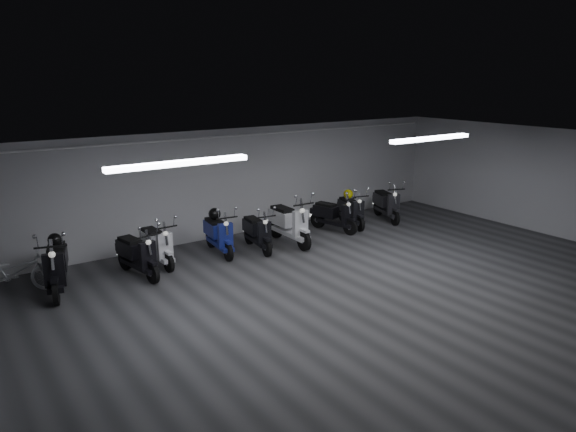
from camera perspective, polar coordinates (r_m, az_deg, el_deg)
floor at (r=10.24m, az=7.35°, el=-8.84°), size 14.00×10.00×0.01m
ceiling at (r=9.47m, az=7.91°, el=6.92°), size 14.00×10.00×0.01m
back_wall at (r=13.76m, az=-6.51°, el=3.53°), size 14.00×0.01×2.80m
right_wall at (r=15.27m, az=27.54°, el=3.06°), size 0.01×10.00×2.80m
fluor_strip_left at (r=8.69m, az=-11.62°, el=5.60°), size 2.40×0.18×0.08m
fluor_strip_right at (r=12.32m, az=15.17°, el=8.08°), size 2.40×0.18×0.08m
conduit at (r=13.50m, az=-6.49°, el=8.55°), size 13.60×0.05×0.05m
scooter_0 at (r=11.13m, az=-23.80°, el=-4.22°), size 1.09×1.96×1.39m
scooter_1 at (r=11.44m, az=-15.99°, el=-3.33°), size 0.85×1.76×1.26m
scooter_2 at (r=12.01m, az=-13.99°, el=-2.37°), size 0.63×1.69×1.24m
scooter_4 at (r=12.49m, az=-7.50°, el=-1.33°), size 0.75×1.74×1.26m
scooter_5 at (r=12.68m, az=-3.33°, el=-1.13°), size 0.74×1.66×1.19m
scooter_6 at (r=13.10m, az=0.14°, el=-0.05°), size 0.68×1.93×1.42m
scooter_7 at (r=14.24m, az=4.98°, el=0.67°), size 0.93×1.70×1.21m
scooter_8 at (r=14.78m, az=6.88°, el=1.14°), size 0.93×1.69×1.20m
scooter_9 at (r=15.55m, az=10.63°, el=1.83°), size 1.12×1.81×1.28m
bicycle at (r=11.44m, az=-27.53°, el=-4.95°), size 1.76×0.89×1.09m
helmet_0 at (r=12.62m, az=-7.93°, el=0.22°), size 0.29×0.29×0.29m
helmet_1 at (r=11.29m, az=-23.87°, el=-2.37°), size 0.27×0.27×0.27m
helmet_2 at (r=14.91m, az=6.53°, el=2.37°), size 0.27×0.27×0.27m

